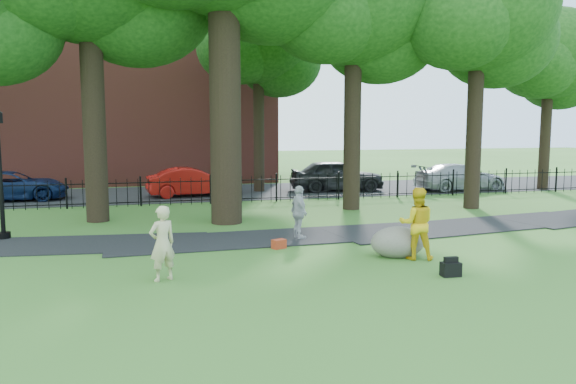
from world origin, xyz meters
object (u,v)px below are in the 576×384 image
object	(u,v)px
boulder	(398,240)
lamppost	(0,175)
woman	(162,243)
man	(417,224)
red_sedan	(192,182)

from	to	relation	value
boulder	lamppost	distance (m)	11.97
woman	lamppost	bearing A→B (deg)	-77.52
man	lamppost	xyz separation A→B (m)	(-11.08, 5.45, 1.03)
boulder	lamppost	xyz separation A→B (m)	(-10.77, 5.00, 1.54)
man	red_sedan	bearing A→B (deg)	-52.81
woman	boulder	size ratio (longest dim) A/B	1.17
lamppost	red_sedan	world-z (taller)	lamppost
woman	man	size ratio (longest dim) A/B	0.91
lamppost	red_sedan	size ratio (longest dim) A/B	0.93
boulder	lamppost	bearing A→B (deg)	155.09
red_sedan	woman	bearing A→B (deg)	167.53
boulder	lamppost	world-z (taller)	lamppost
woman	boulder	bearing A→B (deg)	162.75
woman	lamppost	xyz separation A→B (m)	(-4.59, 5.89, 1.11)
boulder	red_sedan	xyz separation A→B (m)	(-4.30, 14.01, 0.28)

